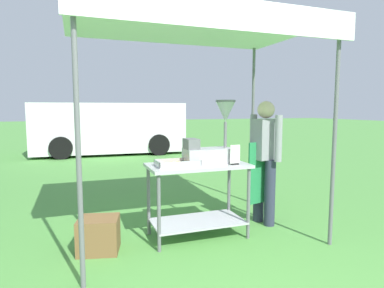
% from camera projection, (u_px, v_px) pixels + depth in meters
% --- Properties ---
extents(ground_plane, '(70.00, 70.00, 0.00)m').
position_uv_depth(ground_plane, '(123.00, 170.00, 8.11)').
color(ground_plane, '#519342').
extents(stall_canopy, '(2.82, 1.94, 2.49)m').
position_uv_depth(stall_canopy, '(195.00, 32.00, 3.72)').
color(stall_canopy, slate).
rests_on(stall_canopy, ground).
extents(donut_cart, '(1.17, 0.61, 0.87)m').
position_uv_depth(donut_cart, '(198.00, 186.00, 3.82)').
color(donut_cart, '#B7B7BC').
rests_on(donut_cart, ground).
extents(donut_tray, '(0.48, 0.27, 0.07)m').
position_uv_depth(donut_tray, '(177.00, 164.00, 3.65)').
color(donut_tray, '#B7B7BC').
rests_on(donut_tray, donut_cart).
extents(donut_fryer, '(0.62, 0.28, 0.74)m').
position_uv_depth(donut_fryer, '(212.00, 142.00, 3.82)').
color(donut_fryer, '#B7B7BC').
rests_on(donut_fryer, donut_cart).
extents(menu_sign, '(0.13, 0.05, 0.23)m').
position_uv_depth(menu_sign, '(235.00, 156.00, 3.74)').
color(menu_sign, black).
rests_on(menu_sign, donut_cart).
extents(vendor, '(0.47, 0.54, 1.61)m').
position_uv_depth(vendor, '(265.00, 156.00, 4.23)').
color(vendor, '#2D3347').
rests_on(vendor, ground).
extents(supply_crate, '(0.48, 0.44, 0.37)m').
position_uv_depth(supply_crate, '(99.00, 235.00, 3.45)').
color(supply_crate, brown).
rests_on(supply_crate, ground).
extents(van_white, '(4.89, 2.28, 1.69)m').
position_uv_depth(van_white, '(110.00, 127.00, 11.02)').
color(van_white, white).
rests_on(van_white, ground).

